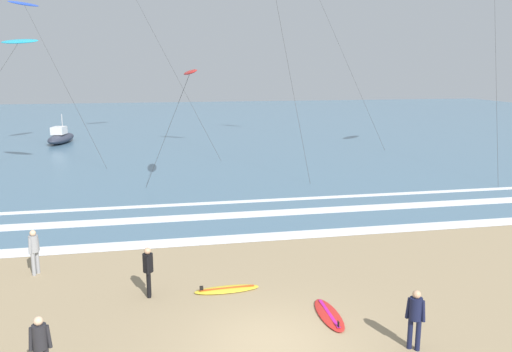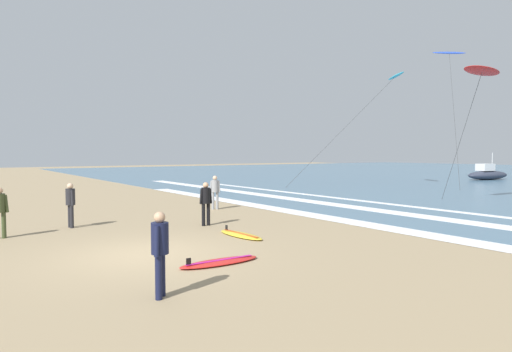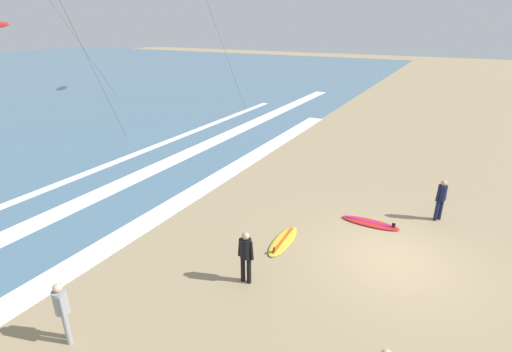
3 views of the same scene
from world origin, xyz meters
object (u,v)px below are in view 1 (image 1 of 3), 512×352
at_px(surfer_right_near, 415,314).
at_px(surfboard_right_spare, 227,289).
at_px(kite_blue_far_right, 24,5).
at_px(kite_red_low_near, 190,73).
at_px(surfer_mid_group, 148,267).
at_px(surfer_background_far, 34,248).
at_px(surfer_foreground_main, 40,343).
at_px(kite_cyan_high_right, 19,42).
at_px(offshore_boat, 61,137).
at_px(surfboard_near_water, 329,315).

bearing_deg(surfer_right_near, surfboard_right_spare, 132.85).
bearing_deg(kite_blue_far_right, kite_red_low_near, -54.42).
height_order(surfer_mid_group, surfer_background_far, same).
bearing_deg(surfer_right_near, surfer_background_far, 145.68).
bearing_deg(kite_blue_far_right, surfer_right_near, -65.83).
distance_m(surfer_mid_group, surfer_background_far, 4.63).
bearing_deg(surfer_right_near, surfer_mid_group, 145.44).
height_order(surfer_foreground_main, surfer_right_near, same).
distance_m(surfer_foreground_main, kite_red_low_near, 19.99).
bearing_deg(surfer_foreground_main, surfer_mid_group, 60.31).
distance_m(surfer_mid_group, kite_cyan_high_right, 23.69).
bearing_deg(surfer_foreground_main, kite_red_low_near, 75.17).
height_order(surfer_mid_group, offshore_boat, offshore_boat).
height_order(surfer_right_near, surfer_background_far, same).
distance_m(surfer_mid_group, surfboard_right_spare, 2.61).
height_order(surfer_mid_group, surfboard_right_spare, surfer_mid_group).
bearing_deg(kite_red_low_near, kite_blue_far_right, 125.58).
xyz_separation_m(surfer_mid_group, kite_cyan_high_right, (-7.80, 21.02, 7.66)).
height_order(surfer_mid_group, kite_red_low_near, kite_red_low_near).
height_order(surfboard_near_water, kite_blue_far_right, kite_blue_far_right).
height_order(surfer_foreground_main, kite_red_low_near, kite_red_low_near).
relative_size(surfer_mid_group, surfer_background_far, 1.00).
bearing_deg(kite_red_low_near, surfer_foreground_main, -104.83).
relative_size(surfer_foreground_main, surfer_background_far, 1.00).
distance_m(surfer_foreground_main, kite_cyan_high_right, 26.87).
bearing_deg(kite_cyan_high_right, offshore_boat, 91.42).
xyz_separation_m(surfer_foreground_main, kite_red_low_near, (4.90, 18.50, 5.79)).
relative_size(surfer_foreground_main, kite_blue_far_right, 0.13).
relative_size(kite_red_low_near, kite_cyan_high_right, 0.79).
bearing_deg(kite_blue_far_right, offshore_boat, 78.01).
distance_m(kite_red_low_near, kite_cyan_high_right, 12.43).
bearing_deg(surfer_right_near, kite_blue_far_right, 114.17).
relative_size(kite_cyan_high_right, offshore_boat, 1.64).
height_order(surfer_background_far, kite_cyan_high_right, kite_cyan_high_right).
bearing_deg(surfer_background_far, kite_blue_far_right, 100.93).
bearing_deg(surfer_background_far, surfer_foreground_main, -77.70).
height_order(surfboard_right_spare, kite_red_low_near, kite_red_low_near).
xyz_separation_m(kite_blue_far_right, offshore_boat, (1.13, 5.34, -11.39)).
bearing_deg(kite_red_low_near, surfer_background_far, -118.46).
xyz_separation_m(surfer_mid_group, surfer_foreground_main, (-2.37, -4.16, 0.00)).
bearing_deg(kite_blue_far_right, surfer_mid_group, -73.22).
bearing_deg(kite_blue_far_right, kite_cyan_high_right, -81.28).
bearing_deg(surfboard_near_water, offshore_boat, 108.95).
relative_size(surfer_right_near, surfer_background_far, 1.00).
bearing_deg(surfer_foreground_main, surfer_right_near, -2.40).
relative_size(surfer_mid_group, surfboard_near_water, 0.76).
relative_size(kite_red_low_near, kite_blue_far_right, 0.57).
relative_size(surfboard_right_spare, kite_cyan_high_right, 0.24).
bearing_deg(surfboard_near_water, surfer_foreground_main, -166.66).
bearing_deg(surfer_foreground_main, kite_cyan_high_right, 102.15).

